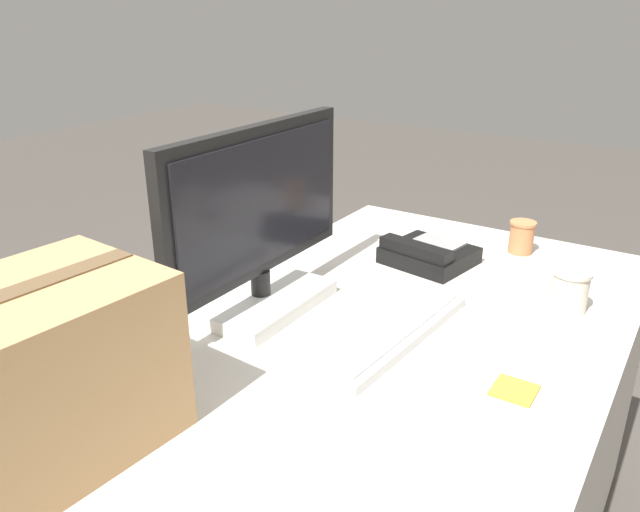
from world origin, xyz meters
TOP-DOWN VIEW (x-y plane):
  - office_desk at (0.00, 0.00)m, footprint 1.80×0.90m
  - monitor at (0.10, 0.29)m, footprint 0.57×0.21m
  - keyboard at (0.13, -0.01)m, footprint 0.46×0.19m
  - desk_phone at (0.54, 0.07)m, footprint 0.22×0.24m
  - paper_cup_left at (0.46, -0.30)m, footprint 0.09×0.09m
  - paper_cup_right at (0.75, -0.11)m, footprint 0.07×0.07m
  - cardboard_box at (-0.49, 0.26)m, footprint 0.44×0.30m
  - sticky_note_pad at (0.08, -0.30)m, footprint 0.07×0.07m

SIDE VIEW (x-z plane):
  - office_desk at x=0.00m, z-range 0.00..0.73m
  - sticky_note_pad at x=0.08m, z-range 0.73..0.74m
  - keyboard at x=0.13m, z-range 0.73..0.76m
  - desk_phone at x=0.54m, z-range 0.72..0.80m
  - paper_cup_right at x=0.75m, z-range 0.73..0.82m
  - paper_cup_left at x=0.46m, z-range 0.73..0.83m
  - cardboard_box at x=-0.49m, z-range 0.73..1.00m
  - monitor at x=0.10m, z-range 0.71..1.12m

